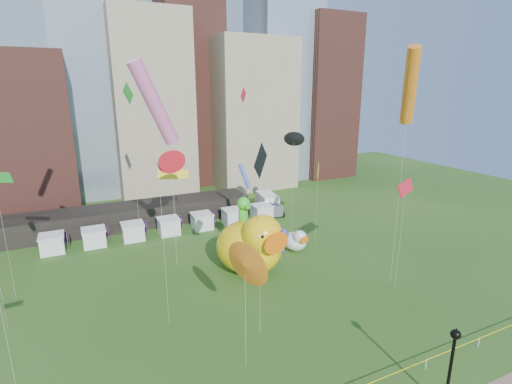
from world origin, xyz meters
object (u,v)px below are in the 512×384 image
box_truck (268,203)px  big_duck (251,245)px  small_duck (296,240)px  lamppost (452,361)px  seahorse_green (243,213)px  seahorse_purple (282,239)px

box_truck → big_duck: bearing=-114.0°
small_duck → box_truck: 16.41m
lamppost → box_truck: bearing=78.5°
small_duck → lamppost: bearing=-105.7°
small_duck → box_truck: size_ratio=0.55×
lamppost → box_truck: size_ratio=0.83×
lamppost → box_truck: 43.03m
big_duck → lamppost: big_duck is taller
lamppost → box_truck: lamppost is taller
small_duck → box_truck: (4.19, 15.86, 0.17)m
seahorse_green → box_truck: size_ratio=1.05×
big_duck → box_truck: bearing=46.9°
seahorse_green → box_truck: (11.01, 14.64, -4.22)m
seahorse_purple → lamppost: 24.16m
box_truck → seahorse_purple: bearing=-104.2°
big_duck → lamppost: bearing=-92.6°
box_truck → small_duck: bearing=-96.6°
seahorse_purple → lamppost: lamppost is taller
big_duck → box_truck: size_ratio=1.39×
seahorse_purple → box_truck: bearing=51.8°
seahorse_green → small_duck: bearing=-12.5°
seahorse_purple → box_truck: seahorse_purple is taller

